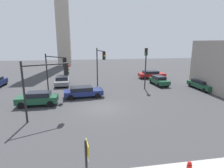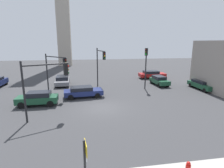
% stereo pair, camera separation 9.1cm
% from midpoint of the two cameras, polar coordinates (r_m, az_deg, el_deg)
% --- Properties ---
extents(ground_plane, '(102.89, 102.89, 0.00)m').
position_cam_midpoint_polar(ground_plane, '(18.52, -3.02, -7.44)').
color(ground_plane, '#38383A').
extents(direction_sign, '(0.16, 0.71, 2.53)m').
position_cam_midpoint_polar(direction_sign, '(8.16, -8.02, -22.96)').
color(direction_sign, black).
rests_on(direction_sign, ground_plane).
extents(traffic_light_0, '(3.57, 1.67, 5.04)m').
position_cam_midpoint_polar(traffic_light_0, '(16.11, -19.83, 1.76)').
color(traffic_light_0, black).
rests_on(traffic_light_0, ground_plane).
extents(traffic_light_1, '(0.46, 0.48, 5.66)m').
position_cam_midpoint_polar(traffic_light_1, '(25.45, 10.68, 7.07)').
color(traffic_light_1, black).
rests_on(traffic_light_1, ground_plane).
extents(traffic_light_2, '(0.91, 3.55, 5.62)m').
position_cam_midpoint_polar(traffic_light_2, '(25.37, -3.55, 7.34)').
color(traffic_light_2, black).
rests_on(traffic_light_2, ground_plane).
extents(traffic_light_3, '(2.86, 3.06, 5.03)m').
position_cam_midpoint_polar(traffic_light_3, '(23.12, -17.17, 5.30)').
color(traffic_light_3, black).
rests_on(traffic_light_3, ground_plane).
extents(car_0, '(2.04, 4.61, 1.25)m').
position_cam_midpoint_polar(car_0, '(28.35, 26.56, -0.14)').
color(car_0, '#19472D').
rests_on(car_0, ground_plane).
extents(car_2, '(1.87, 4.02, 1.39)m').
position_cam_midpoint_polar(car_2, '(28.75, 14.68, 1.13)').
color(car_2, '#19472D').
rests_on(car_2, ground_plane).
extents(car_3, '(4.67, 2.25, 1.31)m').
position_cam_midpoint_polar(car_3, '(21.95, -8.97, -2.33)').
color(car_3, navy).
rests_on(car_3, ground_plane).
extents(car_4, '(4.75, 2.19, 1.38)m').
position_cam_midpoint_polar(car_4, '(33.81, 12.43, 3.00)').
color(car_4, maroon).
rests_on(car_4, ground_plane).
extents(car_6, '(4.07, 1.69, 1.46)m').
position_cam_midpoint_polar(car_6, '(20.42, -22.09, -4.14)').
color(car_6, '#19472D').
rests_on(car_6, ground_plane).
extents(car_7, '(2.22, 4.82, 1.35)m').
position_cam_midpoint_polar(car_7, '(29.01, -15.15, 1.15)').
color(car_7, slate).
rests_on(car_7, ground_plane).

